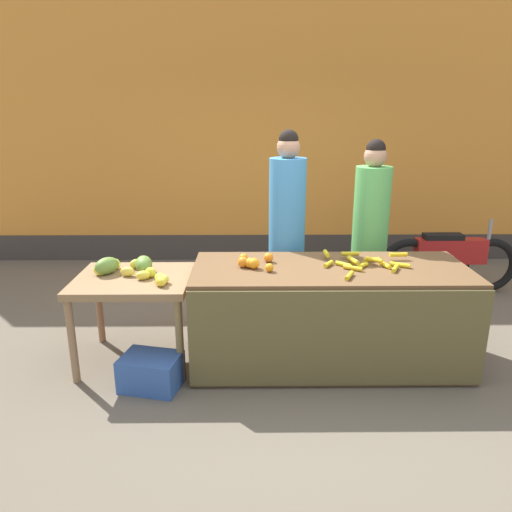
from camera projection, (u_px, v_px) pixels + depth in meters
The scene contains 12 objects.
ground_plane at pixel (285, 359), 4.14m from camera, with size 24.00×24.00×0.00m, color #665B4C.
market_wall_back at pixel (272, 137), 6.53m from camera, with size 9.61×0.23×3.48m.
fruit_stall_counter at pixel (329, 315), 4.01m from camera, with size 2.24×0.92×0.83m.
side_table_wooden at pixel (134, 288), 3.94m from camera, with size 0.93×0.79×0.75m.
banana_bunch_pile at pixel (363, 262), 3.93m from camera, with size 0.74×0.64×0.07m.
orange_pile at pixel (254, 262), 3.90m from camera, with size 0.29×0.34×0.09m.
mango_papaya_pile at pixel (130, 268), 3.95m from camera, with size 0.68×0.58×0.14m.
vendor_woman_blue_shirt at pixel (287, 232), 4.53m from camera, with size 0.34×0.34×1.89m.
vendor_woman_green_shirt at pixel (370, 234), 4.64m from camera, with size 0.34×0.34×1.80m.
parked_motorcycle at pixel (449, 259), 5.56m from camera, with size 1.60×0.18×0.88m.
produce_crate at pixel (151, 372), 3.69m from camera, with size 0.44×0.32×0.26m, color #3359A5.
produce_sack at pixel (226, 294), 4.87m from camera, with size 0.36×0.30×0.53m, color maroon.
Camera 1 is at (-0.29, -3.70, 2.05)m, focal length 33.72 mm.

